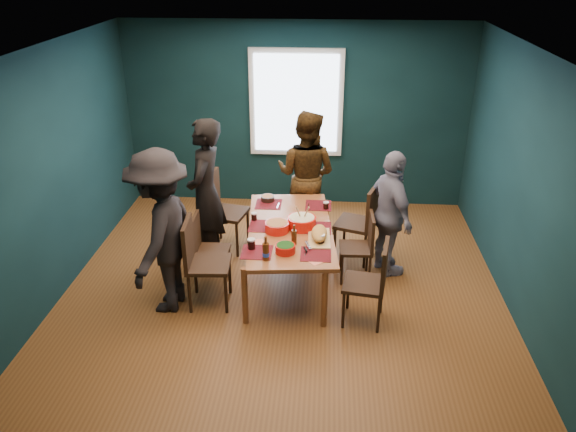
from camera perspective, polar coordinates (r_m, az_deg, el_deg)
name	(u,v)px	position (r m, az deg, el deg)	size (l,w,h in m)	color
room	(285,170)	(6.20, -0.36, 4.74)	(5.01, 5.01, 2.71)	brown
dining_table	(290,232)	(6.41, 0.21, -1.67)	(1.11, 1.95, 0.71)	#96572D
chair_left_far	(220,205)	(7.24, -6.93, 1.11)	(0.55, 0.55, 1.03)	black
chair_left_mid	(204,245)	(6.50, -8.50, -2.95)	(0.39, 0.39, 0.86)	black
chair_left_near	(199,257)	(6.11, -9.00, -4.09)	(0.48, 0.48, 1.01)	black
chair_right_far	(363,218)	(6.95, 7.64, -0.17)	(0.57, 0.57, 1.00)	black
chair_right_mid	(363,242)	(6.59, 7.62, -2.67)	(0.39, 0.39, 0.83)	black
chair_right_near	(373,277)	(5.82, 8.67, -6.18)	(0.48, 0.48, 0.93)	black
person_far_left	(206,194)	(6.77, -8.35, 2.22)	(0.67, 0.44, 1.85)	black
person_back	(306,174)	(7.46, 1.85, 4.24)	(0.84, 0.65, 1.72)	black
person_right	(391,214)	(6.65, 10.37, 0.15)	(0.90, 0.38, 1.54)	silver
person_near_left	(161,232)	(5.99, -12.74, -1.64)	(1.17, 0.67, 1.80)	black
bowl_salad	(277,226)	(6.26, -1.13, -1.07)	(0.27, 0.27, 0.11)	red
bowl_dumpling	(302,222)	(6.34, 1.41, -0.60)	(0.32, 0.32, 0.30)	red
bowl_herbs	(285,248)	(5.84, -0.28, -3.29)	(0.21, 0.21, 0.09)	red
cutting_board	(319,234)	(6.10, 3.18, -1.89)	(0.29, 0.59, 0.13)	#D5B772
small_bowl	(268,198)	(7.02, -2.08, 1.82)	(0.17, 0.17, 0.07)	black
beer_bottle_a	(266,252)	(5.69, -2.27, -3.63)	(0.07, 0.07, 0.26)	#48230C
beer_bottle_b	(294,237)	(5.98, 0.62, -2.12)	(0.06, 0.06, 0.23)	#48230C
cola_glass_a	(251,243)	(5.91, -3.74, -2.80)	(0.08, 0.08, 0.12)	black
cola_glass_b	(321,239)	(6.01, 3.37, -2.32)	(0.08, 0.08, 0.11)	black
cola_glass_c	(326,205)	(6.81, 3.87, 1.11)	(0.07, 0.07, 0.09)	black
cola_glass_d	(254,216)	(6.53, -3.46, -0.01)	(0.07, 0.07, 0.10)	black
napkin_a	(317,228)	(6.36, 3.00, -1.23)	(0.12, 0.12, 0.00)	#FF876B
napkin_b	(256,243)	(6.05, -3.24, -2.74)	(0.16, 0.16, 0.00)	#FF876B
napkin_c	(315,261)	(5.71, 2.79, -4.62)	(0.13, 0.13, 0.00)	#FF876B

